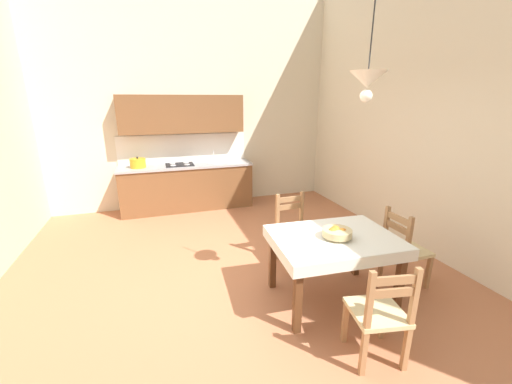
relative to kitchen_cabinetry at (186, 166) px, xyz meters
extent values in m
cube|color=#B7704C|center=(0.25, -3.03, -0.91)|extent=(6.12, 7.20, 0.10)
cube|color=beige|center=(0.25, 0.33, 1.29)|extent=(6.12, 0.12, 4.30)
cube|color=beige|center=(3.07, -3.03, 1.29)|extent=(0.12, 7.20, 4.30)
cube|color=brown|center=(0.01, -0.04, -0.43)|extent=(2.51, 0.60, 0.86)
cube|color=#9E9EA3|center=(0.01, -0.05, 0.02)|extent=(2.54, 0.63, 0.04)
cube|color=white|center=(0.01, 0.26, 0.32)|extent=(2.51, 0.01, 0.55)
cube|color=brown|center=(0.01, 0.09, 0.99)|extent=(2.31, 0.34, 0.70)
cube|color=black|center=(0.01, -0.31, -0.81)|extent=(2.47, 0.02, 0.09)
cylinder|color=silver|center=(0.57, -0.04, 0.04)|extent=(0.34, 0.34, 0.02)
cylinder|color=silver|center=(0.57, 0.10, 0.15)|extent=(0.02, 0.02, 0.22)
cube|color=black|center=(-0.12, -0.04, 0.05)|extent=(0.52, 0.42, 0.01)
cylinder|color=silver|center=(-0.25, -0.14, 0.06)|extent=(0.11, 0.11, 0.01)
cylinder|color=silver|center=(0.01, -0.14, 0.06)|extent=(0.11, 0.11, 0.01)
cylinder|color=silver|center=(-0.25, 0.06, 0.06)|extent=(0.11, 0.11, 0.01)
cylinder|color=silver|center=(0.01, 0.06, 0.06)|extent=(0.11, 0.11, 0.01)
cylinder|color=gold|center=(-0.87, -0.06, 0.12)|extent=(0.28, 0.28, 0.15)
cylinder|color=gold|center=(-0.87, -0.06, 0.20)|extent=(0.29, 0.29, 0.02)
sphere|color=black|center=(-0.87, -0.06, 0.23)|extent=(0.04, 0.04, 0.04)
cube|color=#56331C|center=(1.13, -3.57, -0.12)|extent=(1.27, 0.97, 0.02)
cube|color=#56331C|center=(0.56, -3.92, -0.49)|extent=(0.07, 0.07, 0.73)
cube|color=#56331C|center=(1.66, -3.99, -0.49)|extent=(0.07, 0.07, 0.73)
cube|color=#56331C|center=(0.61, -3.15, -0.49)|extent=(0.07, 0.07, 0.73)
cube|color=#56331C|center=(1.71, -3.22, -0.49)|extent=(0.07, 0.07, 0.73)
cube|color=silver|center=(1.13, -3.57, -0.10)|extent=(1.34, 1.03, 0.00)
cube|color=silver|center=(1.10, -4.04, -0.17)|extent=(1.27, 0.09, 0.12)
cube|color=silver|center=(1.17, -3.10, -0.17)|extent=(1.27, 0.09, 0.12)
cube|color=silver|center=(0.50, -3.53, -0.17)|extent=(0.07, 0.95, 0.12)
cube|color=silver|center=(1.77, -3.61, -0.17)|extent=(0.07, 0.95, 0.12)
cube|color=#D1BC89|center=(1.06, -4.38, -0.43)|extent=(0.49, 0.49, 0.04)
cube|color=#A3754C|center=(0.92, -4.17, -0.65)|extent=(0.05, 0.05, 0.41)
cube|color=#A3754C|center=(1.27, -4.23, -0.65)|extent=(0.05, 0.05, 0.41)
cube|color=#A3754C|center=(0.85, -4.52, -0.39)|extent=(0.05, 0.05, 0.93)
cube|color=#A3754C|center=(1.20, -4.59, -0.39)|extent=(0.05, 0.05, 0.93)
cube|color=#A3754C|center=(1.03, -4.55, -0.01)|extent=(0.32, 0.08, 0.07)
cube|color=#A3754C|center=(1.03, -4.55, -0.12)|extent=(0.32, 0.08, 0.07)
cube|color=#D1BC89|center=(1.10, -2.71, -0.43)|extent=(0.44, 0.44, 0.04)
cube|color=#A3754C|center=(1.29, -2.89, -0.65)|extent=(0.05, 0.05, 0.41)
cube|color=#A3754C|center=(0.93, -2.90, -0.65)|extent=(0.05, 0.05, 0.41)
cube|color=#A3754C|center=(1.27, -2.53, -0.39)|extent=(0.05, 0.05, 0.93)
cube|color=#A3754C|center=(0.91, -2.54, -0.39)|extent=(0.05, 0.05, 0.93)
cube|color=#A3754C|center=(1.09, -2.53, -0.01)|extent=(0.32, 0.04, 0.07)
cube|color=#A3754C|center=(1.09, -2.53, -0.12)|extent=(0.32, 0.04, 0.07)
cube|color=#D1BC89|center=(2.13, -3.56, -0.43)|extent=(0.42, 0.42, 0.04)
cube|color=#A3754C|center=(2.31, -3.39, -0.65)|extent=(0.04, 0.04, 0.41)
cube|color=#A3754C|center=(2.31, -3.75, -0.65)|extent=(0.04, 0.04, 0.41)
cube|color=#A3754C|center=(1.95, -3.38, -0.39)|extent=(0.04, 0.04, 0.93)
cube|color=#A3754C|center=(1.95, -3.74, -0.39)|extent=(0.04, 0.04, 0.93)
cube|color=#A3754C|center=(1.95, -3.56, -0.01)|extent=(0.03, 0.32, 0.07)
cube|color=#A3754C|center=(1.95, -3.56, -0.12)|extent=(0.03, 0.32, 0.07)
cylinder|color=tan|center=(1.13, -3.62, -0.09)|extent=(0.17, 0.17, 0.02)
cylinder|color=tan|center=(1.13, -3.62, -0.04)|extent=(0.30, 0.30, 0.07)
sphere|color=orange|center=(1.08, -3.61, -0.03)|extent=(0.09, 0.09, 0.09)
sphere|color=orange|center=(1.19, -3.64, -0.04)|extent=(0.08, 0.08, 0.08)
sphere|color=orange|center=(1.13, -3.59, -0.03)|extent=(0.10, 0.10, 0.10)
cylinder|color=black|center=(1.25, -3.71, 1.76)|extent=(0.01, 0.01, 0.57)
cone|color=silver|center=(1.25, -3.71, 1.43)|extent=(0.32, 0.32, 0.14)
sphere|color=white|center=(1.25, -3.71, 1.29)|extent=(0.11, 0.11, 0.11)
camera|label=1|loc=(-0.57, -6.15, 1.27)|focal=21.91mm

